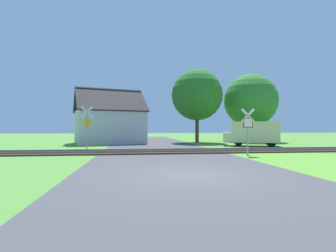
{
  "coord_description": "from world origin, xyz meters",
  "views": [
    {
      "loc": [
        -1.93,
        -9.03,
        1.63
      ],
      "look_at": [
        0.5,
        9.44,
        1.8
      ],
      "focal_mm": 28.0,
      "sensor_mm": 36.0,
      "label": 1
    }
  ],
  "objects": [
    {
      "name": "ground_plane",
      "position": [
        0.0,
        0.0,
        0.0
      ],
      "size": [
        160.0,
        160.0,
        0.0
      ],
      "primitive_type": "plane",
      "color": "#4C8433"
    },
    {
      "name": "road_asphalt",
      "position": [
        0.0,
        2.0,
        0.0
      ],
      "size": [
        8.26,
        80.0,
        0.01
      ],
      "primitive_type": "cube",
      "color": "#424244",
      "rests_on": "ground"
    },
    {
      "name": "rail_track",
      "position": [
        0.0,
        8.44,
        0.06
      ],
      "size": [
        60.0,
        2.6,
        0.22
      ],
      "color": "#422D1E",
      "rests_on": "ground"
    },
    {
      "name": "stop_sign_near",
      "position": [
        4.86,
        5.88,
        1.69
      ],
      "size": [
        0.88,
        0.15,
        2.84
      ],
      "rotation": [
        0.0,
        0.0,
        3.16
      ],
      "color": "#9E9EA5",
      "rests_on": "ground"
    },
    {
      "name": "crossing_sign_far",
      "position": [
        -5.25,
        10.3,
        1.92
      ],
      "size": [
        0.87,
        0.2,
        3.25
      ],
      "rotation": [
        0.0,
        0.0,
        0.19
      ],
      "color": "#9E9EA5",
      "rests_on": "ground"
    },
    {
      "name": "house",
      "position": [
        -4.55,
        20.07,
        1.95
      ],
      "size": [
        8.56,
        7.83,
        5.97
      ],
      "rotation": [
        0.0,
        0.0,
        0.28
      ],
      "color": "#B7B7BC",
      "rests_on": "ground"
    },
    {
      "name": "tree_far",
      "position": [
        12.48,
        21.83,
        5.08
      ],
      "size": [
        6.54,
        6.54,
        8.36
      ],
      "color": "#513823",
      "rests_on": "ground"
    },
    {
      "name": "tree_right",
      "position": [
        5.35,
        20.55,
        5.49
      ],
      "size": [
        5.9,
        5.9,
        8.45
      ],
      "color": "#513823",
      "rests_on": "ground"
    },
    {
      "name": "mail_truck",
      "position": [
        8.93,
        13.9,
        1.24
      ],
      "size": [
        5.24,
        3.45,
        2.24
      ],
      "rotation": [
        0.0,
        0.0,
        1.21
      ],
      "color": "beige",
      "rests_on": "ground"
    }
  ]
}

